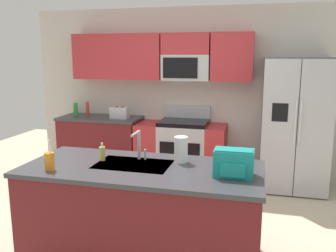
# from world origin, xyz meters

# --- Properties ---
(ground_plane) EXTENTS (9.00, 9.00, 0.00)m
(ground_plane) POSITION_xyz_m (0.00, 0.00, 0.00)
(ground_plane) COLOR beige
(ground_plane) RESTS_ON ground
(kitchen_wall_unit) EXTENTS (5.20, 0.43, 2.60)m
(kitchen_wall_unit) POSITION_xyz_m (-0.14, 2.08, 1.47)
(kitchen_wall_unit) COLOR beige
(kitchen_wall_unit) RESTS_ON ground
(back_counter) EXTENTS (1.30, 0.63, 0.90)m
(back_counter) POSITION_xyz_m (-1.41, 1.80, 0.45)
(back_counter) COLOR maroon
(back_counter) RESTS_ON ground
(range_oven) EXTENTS (1.36, 0.61, 1.10)m
(range_oven) POSITION_xyz_m (-0.07, 1.80, 0.44)
(range_oven) COLOR #B7BABF
(range_oven) RESTS_ON ground
(refrigerator) EXTENTS (0.90, 0.76, 1.85)m
(refrigerator) POSITION_xyz_m (1.55, 1.73, 0.93)
(refrigerator) COLOR #4C4F54
(refrigerator) RESTS_ON ground
(island_counter) EXTENTS (2.13, 0.95, 0.90)m
(island_counter) POSITION_xyz_m (0.07, -0.53, 0.45)
(island_counter) COLOR maroon
(island_counter) RESTS_ON ground
(toaster) EXTENTS (0.28, 0.16, 0.18)m
(toaster) POSITION_xyz_m (-1.06, 1.75, 0.99)
(toaster) COLOR #B7BABF
(toaster) RESTS_ON back_counter
(pepper_mill) EXTENTS (0.05, 0.05, 0.24)m
(pepper_mill) POSITION_xyz_m (-1.63, 1.80, 1.02)
(pepper_mill) COLOR #B2332D
(pepper_mill) RESTS_ON back_counter
(bottle_green) EXTENTS (0.07, 0.07, 0.21)m
(bottle_green) POSITION_xyz_m (-1.86, 1.83, 1.00)
(bottle_green) COLOR green
(bottle_green) RESTS_ON back_counter
(sink_faucet) EXTENTS (0.08, 0.21, 0.28)m
(sink_faucet) POSITION_xyz_m (-0.02, -0.34, 1.07)
(sink_faucet) COLOR #B7BABF
(sink_faucet) RESTS_ON island_counter
(drink_cup_orange) EXTENTS (0.08, 0.08, 0.27)m
(drink_cup_orange) POSITION_xyz_m (-0.67, -0.82, 0.98)
(drink_cup_orange) COLOR orange
(drink_cup_orange) RESTS_ON island_counter
(soap_dispenser) EXTENTS (0.06, 0.06, 0.17)m
(soap_dispenser) POSITION_xyz_m (-0.35, -0.44, 0.97)
(soap_dispenser) COLOR #D8CC66
(soap_dispenser) RESTS_ON island_counter
(paper_towel_roll) EXTENTS (0.12, 0.12, 0.24)m
(paper_towel_roll) POSITION_xyz_m (0.38, -0.31, 1.02)
(paper_towel_roll) COLOR white
(paper_towel_roll) RESTS_ON island_counter
(backpack) EXTENTS (0.32, 0.22, 0.23)m
(backpack) POSITION_xyz_m (0.88, -0.59, 1.02)
(backpack) COLOR teal
(backpack) RESTS_ON island_counter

